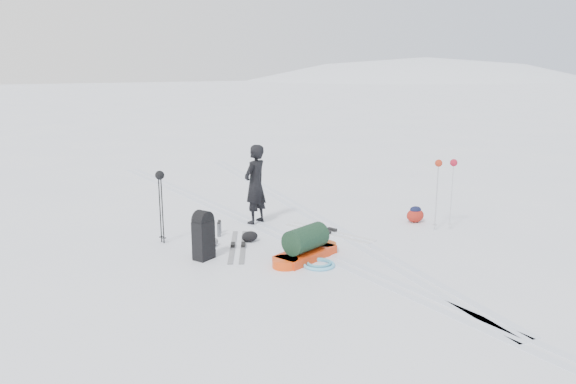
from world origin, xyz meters
name	(u,v)px	position (x,y,z in m)	size (l,w,h in m)	color
ground	(292,240)	(0.00, 0.00, 0.00)	(200.00, 200.00, 0.00)	white
ski_tracks	(296,225)	(0.61, 0.88, 0.00)	(3.38, 17.97, 0.01)	silver
skier	(255,184)	(-0.04, 1.43, 0.84)	(0.61, 0.40, 1.67)	black
pulk_sled	(306,246)	(-0.33, -1.02, 0.22)	(1.58, 0.91, 0.58)	red
expedition_rucksack	(204,236)	(-1.81, -0.08, 0.40)	(0.72, 0.87, 0.86)	black
ski_poles_black	(160,184)	(-2.17, 1.11, 1.13)	(0.17, 0.20, 1.38)	black
ski_poles_silver	(446,171)	(3.02, -0.93, 1.21)	(0.44, 0.26, 1.45)	#BABCC1
touring_skis_grey	(238,246)	(-1.06, 0.17, 0.02)	(1.14, 1.81, 0.07)	gray
touring_skis_white	(329,232)	(0.89, 0.04, 0.02)	(0.97, 2.01, 0.07)	silver
rope_coil	(319,264)	(-0.33, -1.42, 0.03)	(0.60, 0.60, 0.07)	#60C0E9
small_daypack	(415,215)	(2.92, -0.24, 0.17)	(0.47, 0.40, 0.35)	maroon
thermos_pair	(219,228)	(-1.06, 1.03, 0.14)	(0.19, 0.29, 0.29)	#5B5E63
stuff_sack	(250,236)	(-0.73, 0.34, 0.10)	(0.37, 0.31, 0.20)	black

